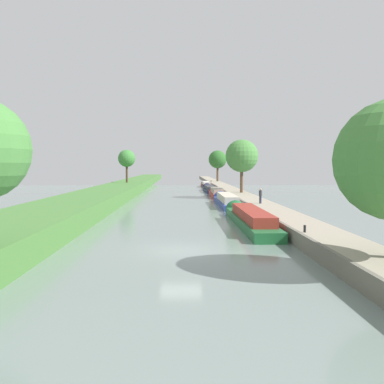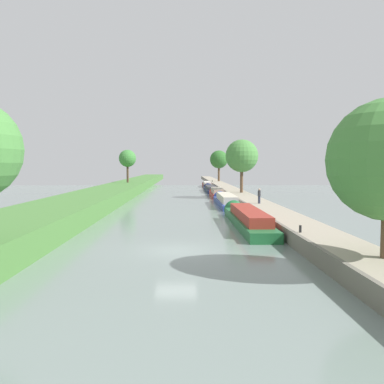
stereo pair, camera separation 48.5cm
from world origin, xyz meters
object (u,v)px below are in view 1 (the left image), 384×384
at_px(narrowboat_maroon, 206,185).
at_px(person_walking, 260,196).
at_px(narrowboat_blue, 226,200).
at_px(narrowboat_green, 249,218).
at_px(mooring_bollard_far, 211,181).
at_px(narrowboat_red, 216,193).
at_px(narrowboat_navy, 209,189).
at_px(mooring_bollard_near, 305,229).

relative_size(narrowboat_maroon, person_walking, 8.02).
bearing_deg(narrowboat_blue, narrowboat_green, -90.10).
relative_size(narrowboat_green, mooring_bollard_far, 37.96).
bearing_deg(narrowboat_blue, narrowboat_red, 90.16).
relative_size(narrowboat_red, narrowboat_navy, 0.64).
bearing_deg(person_walking, mooring_bollard_near, -93.10).
relative_size(narrowboat_green, narrowboat_navy, 1.05).
relative_size(narrowboat_red, person_walking, 6.29).
bearing_deg(mooring_bollard_far, person_walking, -88.98).
distance_m(narrowboat_red, person_walking, 21.75).
relative_size(narrowboat_green, narrowboat_blue, 1.12).
xyz_separation_m(narrowboat_blue, person_walking, (2.91, -8.00, 1.22)).
xyz_separation_m(mooring_bollard_near, mooring_bollard_far, (0.00, 76.69, 0.00)).
bearing_deg(narrowboat_green, mooring_bollard_near, -78.66).
relative_size(narrowboat_red, mooring_bollard_far, 23.20).
height_order(narrowboat_red, narrowboat_navy, narrowboat_red).
relative_size(narrowboat_navy, person_walking, 9.83).
distance_m(mooring_bollard_near, mooring_bollard_far, 76.69).
xyz_separation_m(narrowboat_blue, narrowboat_red, (-0.04, 13.52, 0.01)).
distance_m(narrowboat_navy, mooring_bollard_near, 54.92).
distance_m(narrowboat_blue, person_walking, 8.60).
xyz_separation_m(narrowboat_maroon, person_walking, (2.76, -52.01, 1.30)).
distance_m(narrowboat_maroon, person_walking, 52.10).
distance_m(narrowboat_blue, mooring_bollard_far, 49.75).
bearing_deg(person_walking, narrowboat_navy, 94.81).
bearing_deg(narrowboat_navy, narrowboat_green, -89.89).
xyz_separation_m(narrowboat_maroon, mooring_bollard_near, (1.73, -71.00, 0.65)).
xyz_separation_m(narrowboat_navy, narrowboat_maroon, (0.26, 16.12, 0.06)).
bearing_deg(narrowboat_red, person_walking, -82.21).
distance_m(narrowboat_blue, narrowboat_red, 13.52).
height_order(narrowboat_maroon, person_walking, person_walking).
height_order(narrowboat_red, mooring_bollard_near, narrowboat_red).
distance_m(narrowboat_green, person_walking, 9.99).
relative_size(narrowboat_green, narrowboat_red, 1.64).
xyz_separation_m(narrowboat_green, mooring_bollard_far, (1.91, 67.18, 0.55)).
relative_size(narrowboat_green, mooring_bollard_near, 37.96).
bearing_deg(narrowboat_navy, narrowboat_maroon, 89.08).
bearing_deg(narrowboat_maroon, narrowboat_red, -90.34).
height_order(narrowboat_green, narrowboat_blue, narrowboat_green).
bearing_deg(mooring_bollard_far, narrowboat_green, -91.63).
xyz_separation_m(narrowboat_red, narrowboat_navy, (-0.08, 14.37, -0.14)).
height_order(narrowboat_maroon, mooring_bollard_near, mooring_bollard_near).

